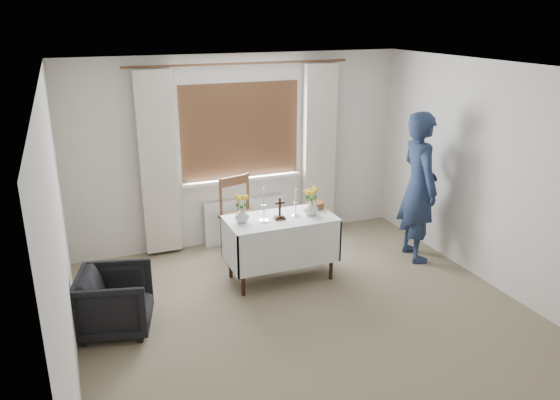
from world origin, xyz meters
The scene contains 12 objects.
ground centered at (0.00, 0.00, 0.00)m, with size 5.00×5.00×0.00m, color #7E7357.
altar_table centered at (0.05, 1.19, 0.38)m, with size 1.24×0.64×0.76m, color silver.
wooden_chair centered at (-0.15, 1.94, 0.52)m, with size 0.48×0.48×1.03m, color #56351D, non-canonical shape.
armchair centered at (-1.86, 0.76, 0.31)m, with size 0.67×0.69×0.63m, color black.
person centered at (1.86, 1.12, 0.94)m, with size 0.69×0.45×1.88m, color #212C4E.
radiator centered at (0.00, 2.42, 0.30)m, with size 1.10×0.10×0.60m, color silver.
wooden_cross centered at (0.02, 1.16, 0.89)m, with size 0.12×0.09×0.26m, color black, non-canonical shape.
candlestick_left centered at (-0.16, 1.16, 0.96)m, with size 0.11×0.11×0.39m, color silver, non-canonical shape.
candlestick_right centered at (0.23, 1.18, 0.93)m, with size 0.10×0.10×0.33m, color silver, non-canonical shape.
flower_vase_left centered at (-0.40, 1.22, 0.85)m, with size 0.16×0.16×0.17m, color silver.
flower_vase_right centered at (0.41, 1.15, 0.85)m, with size 0.17×0.17×0.18m, color silver.
wicker_basket centered at (0.55, 1.34, 0.80)m, with size 0.21×0.21×0.08m, color brown.
Camera 1 is at (-2.10, -4.20, 2.97)m, focal length 35.00 mm.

